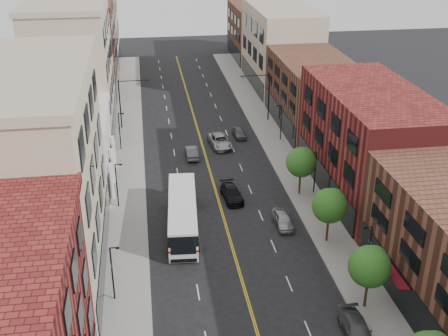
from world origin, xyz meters
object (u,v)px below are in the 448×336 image
city_bus (183,213)px  car_parked_mid (357,330)px  car_lane_b (220,141)px  car_lane_a (232,194)px  car_lane_c (239,133)px  car_lane_behind (192,152)px  car_parked_far (283,219)px

city_bus → car_parked_mid: 21.33m
car_lane_b → car_parked_mid: bearing=-88.4°
car_lane_a → car_lane_c: 18.59m
car_lane_behind → car_lane_c: size_ratio=1.09×
car_parked_far → car_lane_a: size_ratio=0.87×
car_parked_mid → city_bus: bearing=125.0°
car_parked_mid → car_parked_far: 16.96m
car_parked_mid → car_lane_c: bearing=93.9°
car_parked_mid → car_parked_far: size_ratio=1.14×
city_bus → car_lane_behind: bearing=85.6°
car_lane_a → car_lane_c: car_lane_a is taller
car_lane_a → car_lane_c: bearing=72.2°
city_bus → car_lane_behind: city_bus is taller
car_parked_far → car_lane_b: 21.82m
car_parked_far → car_lane_c: 24.53m
car_parked_mid → car_lane_b: size_ratio=0.86×
city_bus → car_lane_c: (9.92, 23.70, -1.23)m
car_lane_behind → car_parked_mid: bearing=104.5°
car_parked_far → car_lane_c: bearing=89.5°
car_parked_far → car_parked_mid: bearing=-85.8°
city_bus → car_lane_c: city_bus is taller
car_lane_a → car_lane_b: (0.86, 15.17, 0.08)m
city_bus → car_lane_a: (5.92, 5.55, -1.20)m
car_parked_far → car_lane_c: (-0.30, 24.53, -0.05)m
car_lane_a → car_lane_b: bearing=81.4°
car_parked_far → car_lane_behind: size_ratio=0.98×
car_lane_behind → car_lane_c: (7.30, 6.06, -0.04)m
city_bus → car_lane_c: bearing=71.3°
city_bus → car_lane_a: 8.20m
car_parked_far → car_lane_b: car_lane_b is taller
car_parked_mid → car_parked_far: car_parked_far is taller
city_bus → car_parked_mid: size_ratio=2.69×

